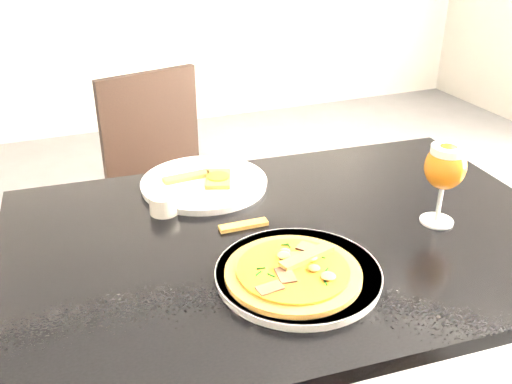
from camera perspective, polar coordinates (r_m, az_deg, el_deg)
name	(u,v)px	position (r m, az deg, el deg)	size (l,w,h in m)	color
dining_table	(290,269)	(1.27, 3.39, -7.66)	(1.25, 0.88, 0.75)	black
chair_far	(169,184)	(2.09, -8.70, 0.84)	(0.48, 0.48, 0.86)	black
plate_main	(298,274)	(1.08, 4.23, -8.19)	(0.31, 0.31, 0.02)	white
pizza	(293,272)	(1.06, 3.76, -7.94)	(0.25, 0.25, 0.03)	#925E23
plate_second	(204,183)	(1.42, -5.20, 0.88)	(0.31, 0.31, 0.02)	white
crust_scraps	(208,178)	(1.42, -4.85, 1.42)	(0.17, 0.12, 0.01)	#925E23
loose_crust	(244,225)	(1.24, -1.25, -3.34)	(0.11, 0.02, 0.01)	#925E23
sauce_cup	(164,203)	(1.30, -9.21, -1.13)	(0.07, 0.07, 0.04)	beige
beer_glass	(445,167)	(1.27, 18.40, 2.37)	(0.09, 0.09, 0.18)	silver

